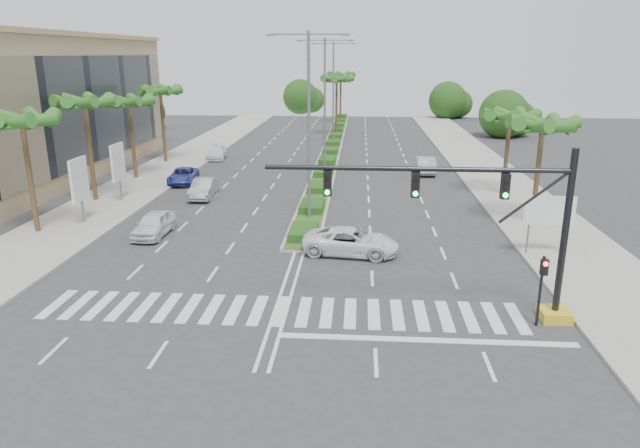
% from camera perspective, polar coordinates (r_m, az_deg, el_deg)
% --- Properties ---
extents(ground, '(160.00, 160.00, 0.00)m').
position_cam_1_polar(ground, '(24.91, -3.95, -8.68)').
color(ground, '#333335').
rests_on(ground, ground).
extents(footpath_right, '(6.00, 120.00, 0.15)m').
position_cam_1_polar(footpath_right, '(45.18, 19.25, 2.19)').
color(footpath_right, gray).
rests_on(footpath_right, ground).
extents(footpath_left, '(6.00, 120.00, 0.15)m').
position_cam_1_polar(footpath_left, '(47.34, -19.06, 2.83)').
color(footpath_left, gray).
rests_on(footpath_left, ground).
extents(median, '(2.20, 75.00, 0.20)m').
position_cam_1_polar(median, '(68.18, 1.26, 7.76)').
color(median, gray).
rests_on(median, ground).
extents(median_grass, '(1.80, 75.00, 0.04)m').
position_cam_1_polar(median_grass, '(68.16, 1.26, 7.86)').
color(median_grass, '#32541C').
rests_on(median_grass, median).
extents(building, '(12.00, 36.00, 12.00)m').
position_cam_1_polar(building, '(56.66, -27.54, 10.12)').
color(building, tan).
rests_on(building, ground).
extents(signal_gantry, '(12.60, 1.20, 7.20)m').
position_cam_1_polar(signal_gantry, '(24.16, 18.22, -1.50)').
color(signal_gantry, gold).
rests_on(signal_gantry, ground).
extents(pedestrian_signal, '(0.28, 0.36, 3.00)m').
position_cam_1_polar(pedestrian_signal, '(24.38, 21.33, -5.20)').
color(pedestrian_signal, black).
rests_on(pedestrian_signal, ground).
extents(direction_sign, '(2.70, 0.11, 3.40)m').
position_cam_1_polar(direction_sign, '(32.98, 21.97, 1.05)').
color(direction_sign, slate).
rests_on(direction_sign, ground).
extents(billboard_near, '(0.18, 2.10, 4.35)m').
position_cam_1_polar(billboard_near, '(39.37, -22.94, 4.08)').
color(billboard_near, slate).
rests_on(billboard_near, ground).
extents(billboard_far, '(0.18, 2.10, 4.35)m').
position_cam_1_polar(billboard_far, '(44.69, -19.56, 5.80)').
color(billboard_far, slate).
rests_on(billboard_far, ground).
extents(palm_left_near, '(4.57, 4.68, 7.55)m').
position_cam_1_polar(palm_left_near, '(38.06, -27.64, 8.83)').
color(palm_left_near, brown).
rests_on(palm_left_near, ground).
extents(palm_left_mid, '(4.57, 4.68, 7.95)m').
position_cam_1_polar(palm_left_mid, '(45.02, -22.45, 10.89)').
color(palm_left_mid, brown).
rests_on(palm_left_mid, ground).
extents(palm_left_far, '(4.57, 4.68, 7.35)m').
position_cam_1_polar(palm_left_far, '(52.34, -18.53, 11.28)').
color(palm_left_far, brown).
rests_on(palm_left_far, ground).
extents(palm_left_end, '(4.57, 4.68, 7.75)m').
position_cam_1_polar(palm_left_end, '(59.77, -15.65, 12.46)').
color(palm_left_end, brown).
rests_on(palm_left_end, ground).
extents(palm_right_near, '(4.57, 4.68, 7.05)m').
position_cam_1_polar(palm_right_near, '(38.23, 21.36, 8.87)').
color(palm_right_near, brown).
rests_on(palm_right_near, ground).
extents(palm_right_far, '(4.57, 4.68, 6.75)m').
position_cam_1_polar(palm_right_far, '(45.92, 18.46, 9.91)').
color(palm_right_far, brown).
rests_on(palm_right_far, ground).
extents(palm_median_a, '(4.57, 4.68, 8.05)m').
position_cam_1_polar(palm_median_a, '(77.43, 1.68, 14.08)').
color(palm_median_a, brown).
rests_on(palm_median_a, ground).
extents(palm_median_b, '(4.57, 4.68, 8.05)m').
position_cam_1_polar(palm_median_b, '(92.40, 2.09, 14.50)').
color(palm_median_b, brown).
rests_on(palm_median_b, ground).
extents(streetlight_near, '(5.10, 0.25, 12.00)m').
position_cam_1_polar(streetlight_near, '(36.63, -1.12, 10.65)').
color(streetlight_near, slate).
rests_on(streetlight_near, ground).
extents(streetlight_mid, '(5.10, 0.25, 12.00)m').
position_cam_1_polar(streetlight_mid, '(52.52, 0.48, 12.47)').
color(streetlight_mid, slate).
rests_on(streetlight_mid, ground).
extents(streetlight_far, '(5.10, 0.25, 12.00)m').
position_cam_1_polar(streetlight_far, '(68.47, 1.34, 13.44)').
color(streetlight_far, slate).
rests_on(streetlight_far, ground).
extents(car_parked_a, '(1.79, 4.26, 1.44)m').
position_cam_1_polar(car_parked_a, '(36.04, -16.28, -0.01)').
color(car_parked_a, white).
rests_on(car_parked_a, ground).
extents(car_parked_b, '(1.75, 4.50, 1.46)m').
position_cam_1_polar(car_parked_b, '(44.76, -11.57, 3.52)').
color(car_parked_b, '#A3A4A8').
rests_on(car_parked_b, ground).
extents(car_parked_c, '(2.67, 4.86, 1.29)m').
position_cam_1_polar(car_parked_c, '(50.23, -13.53, 4.71)').
color(car_parked_c, '#303994').
rests_on(car_parked_c, ground).
extents(car_parked_d, '(2.23, 4.64, 1.30)m').
position_cam_1_polar(car_parked_d, '(61.47, -10.28, 7.04)').
color(car_parked_d, white).
rests_on(car_parked_d, ground).
extents(car_crossing, '(5.51, 3.08, 1.46)m').
position_cam_1_polar(car_crossing, '(31.41, 3.13, -1.77)').
color(car_crossing, white).
rests_on(car_crossing, ground).
extents(car_right, '(1.81, 4.93, 1.61)m').
position_cam_1_polar(car_right, '(53.89, 10.40, 5.87)').
color(car_right, '#B5B6BA').
rests_on(car_right, ground).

